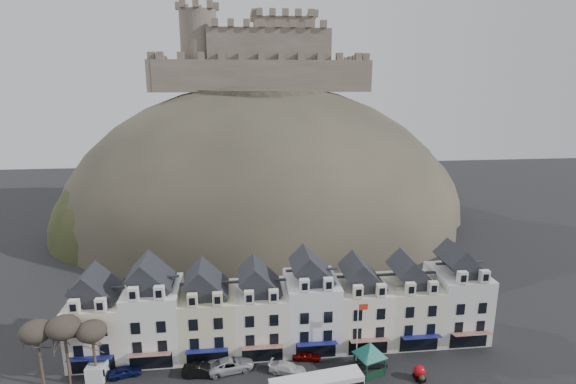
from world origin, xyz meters
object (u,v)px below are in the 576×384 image
object	(u,v)px
red_buoy	(419,372)
flagpole	(358,330)
car_charcoal	(372,362)
car_silver	(231,365)
car_black	(202,370)
car_white	(288,368)
bus_shelter	(370,349)
car_navy	(125,371)
white_van	(101,366)
car_maroon	(307,355)

from	to	relation	value
red_buoy	flagpole	world-z (taller)	flagpole
car_charcoal	flagpole	bearing A→B (deg)	77.04
red_buoy	car_silver	bearing A→B (deg)	169.55
car_black	car_white	world-z (taller)	car_black
bus_shelter	car_charcoal	size ratio (longest dim) A/B	1.60
red_buoy	car_white	distance (m)	15.69
car_black	car_navy	bearing A→B (deg)	89.96
car_silver	car_white	world-z (taller)	car_silver
car_black	car_silver	distance (m)	3.49
car_navy	white_van	bearing A→B (deg)	60.40
car_navy	car_charcoal	size ratio (longest dim) A/B	1.02
car_navy	car_white	distance (m)	19.57
flagpole	car_charcoal	size ratio (longest dim) A/B	2.29
flagpole	car_black	xyz separation A→B (m)	(-19.03, 0.20, -4.18)
car_black	flagpole	bearing A→B (deg)	-84.79
bus_shelter	car_black	world-z (taller)	bus_shelter
car_maroon	car_white	bearing A→B (deg)	143.72
white_van	car_maroon	xyz separation A→B (m)	(25.17, 0.00, -0.44)
car_charcoal	car_silver	bearing A→B (deg)	86.10
bus_shelter	car_white	distance (m)	10.23
car_white	car_silver	bearing A→B (deg)	101.50
bus_shelter	red_buoy	distance (m)	6.29
car_charcoal	white_van	bearing A→B (deg)	86.06
white_van	car_navy	distance (m)	3.11
car_silver	car_maroon	bearing A→B (deg)	-95.34
white_van	car_maroon	size ratio (longest dim) A/B	1.30
car_navy	car_maroon	world-z (taller)	car_navy
bus_shelter	red_buoy	world-z (taller)	bus_shelter
flagpole	car_silver	size ratio (longest dim) A/B	1.54
car_black	car_maroon	world-z (taller)	car_black
car_silver	red_buoy	bearing A→B (deg)	-112.64
bus_shelter	car_maroon	bearing A→B (deg)	135.21
car_navy	car_charcoal	xyz separation A→B (m)	(30.00, -1.56, -0.03)
red_buoy	car_maroon	world-z (taller)	red_buoy
bus_shelter	car_maroon	distance (m)	8.34
car_navy	car_maroon	xyz separation A→B (m)	(22.21, 0.85, -0.03)
bus_shelter	white_van	xyz separation A→B (m)	(-32.34, 3.42, -2.10)
red_buoy	car_charcoal	bearing A→B (deg)	149.99
car_navy	car_silver	size ratio (longest dim) A/B	0.69
car_navy	car_white	bearing A→B (deg)	-108.40
flagpole	car_black	distance (m)	19.49
car_navy	car_charcoal	bearing A→B (deg)	-106.55
car_white	car_charcoal	xyz separation A→B (m)	(10.50, 0.09, -0.04)
car_navy	car_silver	world-z (taller)	car_silver
car_black	car_charcoal	world-z (taller)	car_black
white_van	car_charcoal	bearing A→B (deg)	-0.56
bus_shelter	flagpole	distance (m)	2.55
white_van	car_navy	size ratio (longest dim) A/B	1.24
flagpole	car_black	size ratio (longest dim) A/B	1.88
bus_shelter	car_white	xyz separation A→B (m)	(-9.87, 0.92, -2.50)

